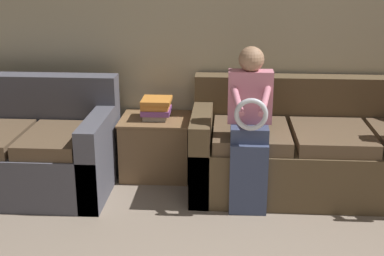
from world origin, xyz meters
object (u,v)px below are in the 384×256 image
(couch_side, at_px, (32,151))
(book_stack, at_px, (156,108))
(couch_main, at_px, (327,151))
(side_shelf, at_px, (156,145))
(child_left_seated, at_px, (250,122))

(couch_side, xyz_separation_m, book_stack, (1.01, 0.34, 0.30))
(couch_main, relative_size, side_shelf, 3.69)
(child_left_seated, relative_size, side_shelf, 2.04)
(couch_main, height_order, side_shelf, couch_main)
(child_left_seated, bearing_deg, couch_main, 30.68)
(couch_side, bearing_deg, side_shelf, 18.95)
(child_left_seated, relative_size, book_stack, 4.31)
(couch_side, relative_size, side_shelf, 2.20)
(child_left_seated, distance_m, book_stack, 0.98)
(book_stack, bearing_deg, couch_side, -161.29)
(side_shelf, relative_size, book_stack, 2.11)
(book_stack, bearing_deg, couch_main, -7.19)
(side_shelf, height_order, book_stack, book_stack)
(couch_main, bearing_deg, side_shelf, 172.72)
(book_stack, bearing_deg, side_shelf, 150.40)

